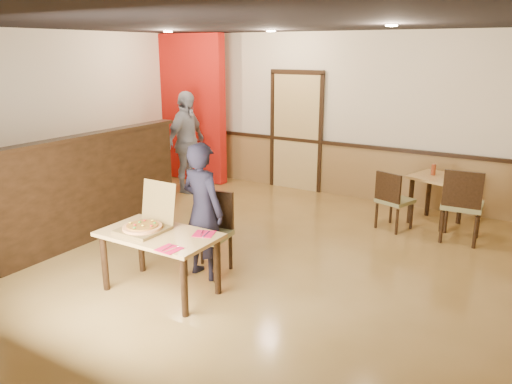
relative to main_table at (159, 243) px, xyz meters
The scene contains 24 objects.
floor 1.14m from the main_table, 81.30° to the left, with size 7.00×7.00×0.00m, color #AF8744.
ceiling 2.45m from the main_table, 81.30° to the left, with size 7.00×7.00×0.00m, color black.
wall_back 4.57m from the main_table, 88.08° to the left, with size 7.00×7.00×0.00m, color beige.
wall_left 3.59m from the main_table, 163.61° to the left, with size 7.00×7.00×0.00m, color beige.
wainscot_back 4.46m from the main_table, 88.06° to the left, with size 7.00×0.04×0.90m, color olive.
chair_rail_back 4.45m from the main_table, 88.05° to the left, with size 7.00×0.06×0.06m, color black.
back_door 4.52m from the main_table, 98.31° to the left, with size 0.90×0.06×2.10m, color tan.
booth_partition 2.02m from the main_table, 157.00° to the left, with size 0.20×3.10×1.44m.
red_accent_panel 4.91m from the main_table, 124.60° to the left, with size 1.60×0.20×2.78m, color #A9130C.
spot_a 4.16m from the main_table, 127.66° to the left, with size 0.14×0.14×0.02m, color beige.
spot_b 4.18m from the main_table, 100.55° to the left, with size 0.14×0.14×0.02m, color beige.
spot_c 3.67m from the main_table, 58.04° to the left, with size 0.14×0.14×0.02m, color beige.
main_table is the anchor object (origin of this frame).
diner_chair 0.73m from the main_table, 78.91° to the left, with size 0.52×0.52×0.94m.
side_chair_left 3.52m from the main_table, 64.10° to the left, with size 0.54×0.54×0.86m.
side_chair_right 4.00m from the main_table, 51.99° to the left, with size 0.53×0.53×1.02m.
side_table 4.28m from the main_table, 62.00° to the left, with size 0.84×0.84×0.72m.
diner 0.62m from the main_table, 75.18° to the left, with size 0.57×0.37×1.56m, color black.
passerby 3.95m from the main_table, 124.56° to the left, with size 1.06×0.44×1.81m, color gray.
pizza_box 0.25m from the main_table, behind, with size 0.46×0.54×0.48m.
pizza 0.24m from the main_table, 164.38° to the right, with size 0.41×0.41×0.03m, color #E89E54.
napkin_near 0.48m from the main_table, 36.30° to the right, with size 0.22×0.22×0.01m.
napkin_far 0.49m from the main_table, 27.76° to the left, with size 0.26×0.26×0.01m.
condiment 4.28m from the main_table, 63.14° to the left, with size 0.07×0.07×0.16m, color maroon.
Camera 1 is at (3.24, -4.63, 2.52)m, focal length 35.00 mm.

